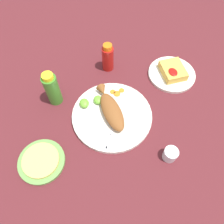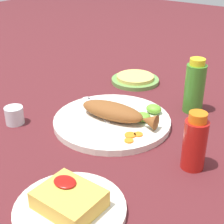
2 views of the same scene
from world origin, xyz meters
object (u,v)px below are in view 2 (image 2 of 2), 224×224
hot_sauce_bottle_green (195,87)px  salt_cup (14,116)px  fried_fish (116,112)px  side_plate_fries (70,209)px  hot_sauce_bottle_red (195,143)px  tortilla_plate (135,80)px  fork_far (109,104)px  main_plate (112,121)px  fork_near (94,107)px

hot_sauce_bottle_green → salt_cup: size_ratio=3.14×
fried_fish → side_plate_fries: (-0.14, 0.33, -0.03)m
hot_sauce_bottle_red → salt_cup: bearing=12.6°
hot_sauce_bottle_red → tortilla_plate: hot_sauce_bottle_red is taller
fork_far → salt_cup: bearing=55.4°
hot_sauce_bottle_red → side_plate_fries: (0.12, 0.28, -0.06)m
hot_sauce_bottle_green → salt_cup: (0.37, 0.38, -0.06)m
main_plate → fried_fish: (-0.01, -0.00, 0.03)m
fork_near → side_plate_fries: size_ratio=0.76×
hot_sauce_bottle_green → side_plate_fries: 0.55m
tortilla_plate → fork_near: bearing=97.9°
fork_near → hot_sauce_bottle_red: (-0.35, 0.07, 0.05)m
fork_near → hot_sauce_bottle_red: bearing=-161.4°
hot_sauce_bottle_red → hot_sauce_bottle_green: hot_sauce_bottle_green is taller
main_plate → hot_sauce_bottle_red: (-0.27, 0.05, 0.06)m
hot_sauce_bottle_red → salt_cup: hot_sauce_bottle_red is taller
hot_sauce_bottle_red → hot_sauce_bottle_green: 0.30m
fried_fish → hot_sauce_bottle_red: 0.27m
fork_near → tortilla_plate: size_ratio=0.96×
fried_fish → salt_cup: fried_fish is taller
fried_fish → salt_cup: size_ratio=4.44×
tortilla_plate → fried_fish: bearing=113.8°
main_plate → hot_sauce_bottle_red: bearing=169.1°
salt_cup → side_plate_fries: salt_cup is taller
salt_cup → side_plate_fries: (-0.37, 0.17, -0.01)m
fried_fish → hot_sauce_bottle_green: size_ratio=1.41×
fork_far → hot_sauce_bottle_red: 0.35m
main_plate → hot_sauce_bottle_green: bearing=-124.2°
side_plate_fries → tortilla_plate: size_ratio=1.26×
fried_fish → side_plate_fries: size_ratio=1.07×
fried_fish → fork_near: size_ratio=1.41×
salt_cup → side_plate_fries: 0.41m
fried_fish → fork_near: 0.10m
side_plate_fries → tortilla_plate: bearing=-67.0°
fork_far → hot_sauce_bottle_green: bearing=-142.2°
hot_sauce_bottle_red → side_plate_fries: 0.31m
fork_near → hot_sauce_bottle_red: size_ratio=1.19×
fork_far → tortilla_plate: size_ratio=1.07×
hot_sauce_bottle_green → tortilla_plate: size_ratio=0.96×
hot_sauce_bottle_red → tortilla_plate: 0.53m
fork_near → fork_far: 0.05m
salt_cup → tortilla_plate: size_ratio=0.31×
tortilla_plate → salt_cup: bearing=77.6°
main_plate → tortilla_plate: size_ratio=1.91×
fried_fish → salt_cup: bearing=28.4°
side_plate_fries → tortilla_plate: 0.69m
main_plate → side_plate_fries: (-0.15, 0.33, -0.00)m
fried_fish → hot_sauce_bottle_red: bearing=161.8°
fried_fish → hot_sauce_bottle_green: bearing=-128.7°
main_plate → hot_sauce_bottle_green: (-0.15, -0.21, 0.07)m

